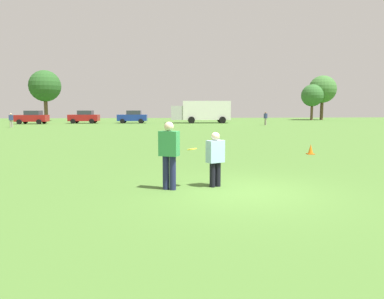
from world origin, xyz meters
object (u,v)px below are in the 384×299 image
object	(u,v)px
player_thrower	(169,152)
frisbee	(192,149)
bystander_sideline_watcher	(266,118)
bystander_far_jogger	(11,119)
parked_car_center	(133,117)
parked_car_mid_left	(84,117)
traffic_cone	(311,149)
parked_car_near_left	(32,117)
box_truck	(202,111)
player_defender	(215,157)

from	to	relation	value
player_thrower	frisbee	xyz separation A→B (m)	(0.63, 0.22, 0.04)
bystander_sideline_watcher	bystander_far_jogger	distance (m)	30.18
frisbee	parked_car_center	size ratio (longest dim) A/B	0.06
bystander_sideline_watcher	bystander_far_jogger	size ratio (longest dim) A/B	1.06
parked_car_center	parked_car_mid_left	bearing A→B (deg)	178.63
bystander_far_jogger	traffic_cone	bearing A→B (deg)	-48.14
frisbee	bystander_sideline_watcher	bearing A→B (deg)	69.80
player_thrower	parked_car_center	world-z (taller)	parked_car_center
player_thrower	traffic_cone	bearing A→B (deg)	44.37
parked_car_near_left	box_truck	xyz separation A→B (m)	(23.57, 0.70, 0.83)
player_thrower	parked_car_mid_left	world-z (taller)	parked_car_mid_left
player_thrower	traffic_cone	xyz separation A→B (m)	(6.92, 6.77, -0.79)
parked_car_center	parked_car_near_left	bearing A→B (deg)	-174.54
parked_car_center	box_truck	bearing A→B (deg)	-3.41
parked_car_mid_left	parked_car_center	bearing A→B (deg)	-1.37
parked_car_center	bystander_far_jogger	world-z (taller)	parked_car_center
traffic_cone	bystander_sideline_watcher	size ratio (longest dim) A/B	0.28
parked_car_mid_left	player_defender	bearing A→B (deg)	-74.76
traffic_cone	bystander_far_jogger	xyz separation A→B (m)	(-23.44, 26.16, 0.68)
bystander_far_jogger	frisbee	bearing A→B (deg)	-62.33
parked_car_center	bystander_sideline_watcher	xyz separation A→B (m)	(17.22, -7.98, 0.04)
parked_car_near_left	player_defender	bearing A→B (deg)	-66.14
player_defender	frisbee	world-z (taller)	player_defender
player_defender	traffic_cone	world-z (taller)	player_defender
player_thrower	bystander_far_jogger	size ratio (longest dim) A/B	1.13
player_thrower	bystander_far_jogger	xyz separation A→B (m)	(-16.52, 32.92, -0.12)
parked_car_center	bystander_sideline_watcher	world-z (taller)	parked_car_center
parked_car_center	box_truck	xyz separation A→B (m)	(10.00, -0.60, 0.83)
frisbee	parked_car_mid_left	xyz separation A→B (m)	(-11.14, 43.29, -0.13)
player_defender	bystander_far_jogger	distance (m)	37.23
bystander_far_jogger	parked_car_mid_left	bearing A→B (deg)	60.44
parked_car_center	bystander_far_jogger	distance (m)	16.56
player_thrower	box_truck	world-z (taller)	box_truck
parked_car_mid_left	bystander_sideline_watcher	world-z (taller)	parked_car_mid_left
parked_car_mid_left	player_thrower	bearing A→B (deg)	-76.41
bystander_far_jogger	player_thrower	bearing A→B (deg)	-63.35
player_thrower	bystander_sideline_watcher	distance (m)	37.88
player_thrower	frisbee	bearing A→B (deg)	19.33
parked_car_near_left	bystander_sideline_watcher	xyz separation A→B (m)	(30.78, -6.68, 0.04)
frisbee	traffic_cone	world-z (taller)	frisbee
parked_car_near_left	parked_car_center	size ratio (longest dim) A/B	1.00
frisbee	bystander_far_jogger	bearing A→B (deg)	117.67
frisbee	parked_car_mid_left	world-z (taller)	parked_car_mid_left
parked_car_mid_left	bystander_sideline_watcher	bearing A→B (deg)	-18.69
traffic_cone	parked_car_near_left	distance (m)	42.76
frisbee	parked_car_near_left	distance (m)	45.48
player_thrower	parked_car_mid_left	size ratio (longest dim) A/B	0.42
parked_car_near_left	bystander_sideline_watcher	bearing A→B (deg)	-12.25
player_defender	parked_car_mid_left	bearing A→B (deg)	105.24
traffic_cone	bystander_sideline_watcher	world-z (taller)	bystander_sideline_watcher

